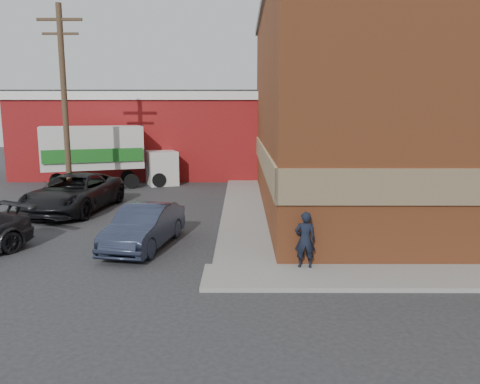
% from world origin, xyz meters
% --- Properties ---
extents(ground, '(90.00, 90.00, 0.00)m').
position_xyz_m(ground, '(0.00, 0.00, 0.00)').
color(ground, '#28282B').
rests_on(ground, ground).
extents(brick_building, '(14.25, 18.25, 9.36)m').
position_xyz_m(brick_building, '(8.50, 9.00, 4.68)').
color(brick_building, '#994C27').
rests_on(brick_building, ground).
extents(sidewalk_west, '(1.80, 18.00, 0.12)m').
position_xyz_m(sidewalk_west, '(0.60, 9.00, 0.06)').
color(sidewalk_west, gray).
rests_on(sidewalk_west, ground).
extents(warehouse, '(16.30, 8.30, 5.60)m').
position_xyz_m(warehouse, '(-6.00, 20.00, 2.81)').
color(warehouse, maroon).
rests_on(warehouse, ground).
extents(utility_pole, '(2.00, 0.26, 9.00)m').
position_xyz_m(utility_pole, '(-7.50, 9.00, 4.75)').
color(utility_pole, brown).
rests_on(utility_pole, ground).
extents(man, '(0.58, 0.39, 1.54)m').
position_xyz_m(man, '(2.23, -0.25, 0.89)').
color(man, black).
rests_on(man, sidewalk_south).
extents(sedan, '(2.17, 4.34, 1.37)m').
position_xyz_m(sedan, '(-2.60, 2.05, 0.68)').
color(sedan, '#2B3248').
rests_on(sedan, ground).
extents(suv_a, '(3.34, 6.09, 1.62)m').
position_xyz_m(suv_a, '(-6.78, 7.53, 0.81)').
color(suv_a, black).
rests_on(suv_a, ground).
extents(box_truck, '(7.37, 4.40, 3.50)m').
position_xyz_m(box_truck, '(-7.25, 14.06, 2.02)').
color(box_truck, silver).
rests_on(box_truck, ground).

